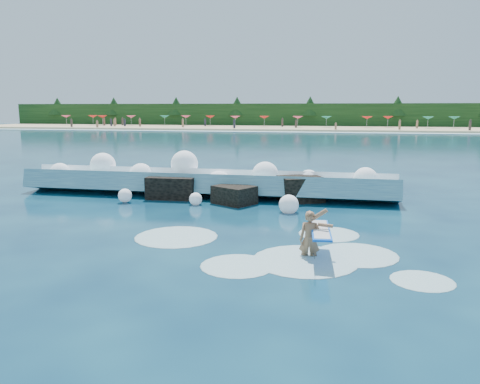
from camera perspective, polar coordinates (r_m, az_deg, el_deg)
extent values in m
plane|color=#07253E|center=(14.59, -7.45, -5.79)|extent=(200.00, 200.00, 0.00)
cube|color=tan|center=(91.42, 9.05, 7.67)|extent=(140.00, 20.00, 0.40)
cube|color=silver|center=(80.45, 8.63, 7.24)|extent=(140.00, 5.00, 0.08)
cube|color=black|center=(101.34, 9.39, 9.19)|extent=(140.00, 4.00, 5.00)
cube|color=teal|center=(21.82, -4.33, 0.76)|extent=(17.29, 2.63, 1.44)
cube|color=white|center=(22.51, -3.77, 2.17)|extent=(17.29, 1.22, 0.67)
cube|color=black|center=(21.39, -8.10, 0.41)|extent=(2.20, 1.69, 1.16)
cube|color=black|center=(19.81, -0.71, -0.53)|extent=(2.02, 1.89, 0.89)
cube|color=black|center=(20.56, 7.39, 0.14)|extent=(2.23, 2.05, 1.25)
imported|color=#946545|center=(12.75, 8.50, -5.77)|extent=(0.57, 0.38, 1.56)
cube|color=blue|center=(12.71, 9.81, -4.60)|extent=(0.67, 2.17, 0.05)
cube|color=white|center=(12.71, 9.81, -4.54)|extent=(0.57, 1.98, 0.05)
cylinder|color=black|center=(11.61, 9.01, -7.71)|extent=(0.01, 0.91, 0.43)
sphere|color=white|center=(24.30, -21.08, 2.18)|extent=(0.97, 0.97, 0.97)
sphere|color=white|center=(24.29, -16.37, 3.11)|extent=(1.27, 1.27, 1.27)
sphere|color=white|center=(23.07, -11.98, 2.03)|extent=(1.14, 1.14, 1.14)
sphere|color=white|center=(22.76, -6.78, 3.41)|extent=(1.30, 1.30, 1.30)
sphere|color=white|center=(21.45, -2.60, 1.14)|extent=(1.10, 1.10, 1.10)
sphere|color=white|center=(21.46, 3.08, 2.09)|extent=(1.22, 1.22, 1.22)
sphere|color=white|center=(21.43, 8.35, 1.48)|extent=(0.92, 0.92, 0.92)
sphere|color=white|center=(20.99, 15.03, 1.49)|extent=(1.06, 1.06, 1.06)
sphere|color=white|center=(20.59, -13.84, -0.42)|extent=(0.59, 0.59, 0.59)
sphere|color=white|center=(19.67, -5.43, -0.86)|extent=(0.54, 0.54, 0.54)
sphere|color=white|center=(18.24, 5.97, -1.54)|extent=(0.77, 0.77, 0.77)
ellipsoid|color=silver|center=(12.67, 7.89, -8.28)|extent=(2.84, 2.84, 0.14)
ellipsoid|color=silver|center=(12.16, -0.31, -8.98)|extent=(1.94, 1.94, 0.10)
ellipsoid|color=silver|center=(13.43, 14.01, -7.43)|extent=(2.30, 2.30, 0.12)
ellipsoid|color=silver|center=(14.92, -7.77, -5.43)|extent=(2.63, 2.63, 0.13)
ellipsoid|color=silver|center=(15.36, 10.78, -5.07)|extent=(1.95, 1.95, 0.10)
ellipsoid|color=silver|center=(11.95, 21.34, -10.06)|extent=(1.49, 1.49, 0.07)
cone|color=#E64366|center=(109.53, -20.43, 8.63)|extent=(2.00, 2.00, 0.50)
cone|color=red|center=(107.58, -17.50, 8.78)|extent=(2.00, 2.00, 0.50)
cone|color=red|center=(104.56, -16.42, 8.81)|extent=(2.00, 2.00, 0.50)
cone|color=#E64366|center=(102.21, -13.15, 8.93)|extent=(2.00, 2.00, 0.50)
cone|color=#15836B|center=(100.99, -9.18, 9.05)|extent=(2.00, 2.00, 0.50)
cone|color=#E64366|center=(100.15, -6.62, 9.11)|extent=(2.00, 2.00, 0.50)
cone|color=red|center=(97.89, -3.66, 9.13)|extent=(2.00, 2.00, 0.50)
cone|color=#E64366|center=(93.73, -0.58, 9.10)|extent=(2.00, 2.00, 0.50)
cone|color=red|center=(93.71, 2.98, 9.09)|extent=(2.00, 2.00, 0.50)
cone|color=#E64366|center=(92.27, 7.06, 9.01)|extent=(2.00, 2.00, 0.50)
cone|color=#15836B|center=(91.96, 10.49, 8.92)|extent=(2.00, 2.00, 0.50)
cone|color=red|center=(92.51, 15.23, 8.74)|extent=(2.00, 2.00, 0.50)
cone|color=red|center=(94.74, 17.59, 8.65)|extent=(2.00, 2.00, 0.50)
cone|color=#15836B|center=(93.27, 21.95, 8.37)|extent=(2.00, 2.00, 0.50)
cone|color=#15836B|center=(95.82, 24.66, 8.21)|extent=(2.00, 2.00, 0.50)
cube|color=#3F332D|center=(86.89, 1.74, 8.27)|extent=(0.35, 0.22, 1.43)
cube|color=#8C664C|center=(96.05, -16.32, 8.08)|extent=(0.35, 0.22, 1.53)
cube|color=#3F332D|center=(100.11, -22.18, 7.63)|extent=(0.35, 0.22, 1.55)
cube|color=#8C664C|center=(96.68, -1.74, 8.45)|extent=(0.35, 0.22, 1.39)
cube|color=#262633|center=(89.15, -9.00, 8.20)|extent=(0.35, 0.22, 1.44)
cube|color=brown|center=(106.90, -20.79, 7.97)|extent=(0.35, 0.22, 1.41)
cube|color=#3F332D|center=(98.53, -9.07, 8.39)|extent=(0.35, 0.22, 1.51)
cube|color=#8C664C|center=(87.67, -5.15, 8.30)|extent=(0.35, 0.22, 1.58)
cube|color=#262633|center=(89.16, 22.16, 7.57)|extent=(0.35, 0.22, 1.41)
cube|color=brown|center=(94.13, 25.14, 7.46)|extent=(0.35, 0.22, 1.40)
cube|color=#3F332D|center=(98.95, -13.88, 8.21)|extent=(0.35, 0.22, 1.43)
cube|color=#262633|center=(92.85, -7.93, 8.29)|extent=(0.35, 0.22, 1.40)
cube|color=brown|center=(84.65, 7.73, 8.11)|extent=(0.35, 0.22, 1.36)
cube|color=#8C664C|center=(97.77, -9.33, 8.37)|extent=(0.35, 0.22, 1.50)
cube|color=brown|center=(96.66, -18.22, 7.96)|extent=(0.35, 0.22, 1.43)
cube|color=#8C664C|center=(92.86, 10.65, 8.20)|extent=(0.35, 0.22, 1.38)
cube|color=#262633|center=(93.72, 12.70, 8.21)|extent=(0.35, 0.22, 1.57)
cube|color=brown|center=(84.03, 1.78, 7.97)|extent=(0.35, 0.22, 1.38)
cube|color=#3F332D|center=(83.66, 20.62, 7.37)|extent=(0.35, 0.22, 1.52)
cube|color=#8C664C|center=(87.36, 12.02, 8.09)|extent=(0.35, 0.22, 1.52)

